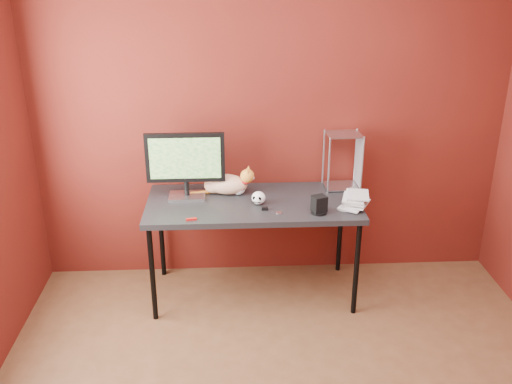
{
  "coord_description": "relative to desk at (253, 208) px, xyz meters",
  "views": [
    {
      "loc": [
        -0.32,
        -2.31,
        2.36
      ],
      "look_at": [
        -0.14,
        1.15,
        0.91
      ],
      "focal_mm": 40.0,
      "sensor_mm": 36.0,
      "label": 1
    }
  ],
  "objects": [
    {
      "name": "room",
      "position": [
        0.15,
        -1.37,
        0.75
      ],
      "size": [
        3.52,
        3.52,
        2.61
      ],
      "color": "#53321C",
      "rests_on": "ground"
    },
    {
      "name": "desk",
      "position": [
        0.0,
        0.0,
        0.0
      ],
      "size": [
        1.5,
        0.7,
        0.75
      ],
      "color": "black",
      "rests_on": "ground"
    },
    {
      "name": "monitor",
      "position": [
        -0.47,
        0.1,
        0.32
      ],
      "size": [
        0.55,
        0.18,
        0.48
      ],
      "rotation": [
        0.0,
        0.0,
        0.0
      ],
      "color": "#A8A7AC",
      "rests_on": "desk"
    },
    {
      "name": "cat",
      "position": [
        -0.19,
        0.15,
        0.13
      ],
      "size": [
        0.47,
        0.23,
        0.22
      ],
      "rotation": [
        0.0,
        0.0,
        -0.22
      ],
      "color": "#C66729",
      "rests_on": "desk"
    },
    {
      "name": "skull_mug",
      "position": [
        0.04,
        -0.05,
        0.1
      ],
      "size": [
        0.1,
        0.1,
        0.09
      ],
      "rotation": [
        0.0,
        0.0,
        -0.34
      ],
      "color": "white",
      "rests_on": "desk"
    },
    {
      "name": "speaker",
      "position": [
        0.43,
        -0.22,
        0.11
      ],
      "size": [
        0.11,
        0.11,
        0.13
      ],
      "rotation": [
        0.0,
        0.0,
        0.37
      ],
      "color": "black",
      "rests_on": "desk"
    },
    {
      "name": "book_stack",
      "position": [
        0.63,
        -0.09,
        0.56
      ],
      "size": [
        0.24,
        0.25,
        1.01
      ],
      "rotation": [
        0.0,
        0.0,
        -0.4
      ],
      "color": "beige",
      "rests_on": "desk"
    },
    {
      "name": "wire_rack",
      "position": [
        0.67,
        0.23,
        0.26
      ],
      "size": [
        0.26,
        0.21,
        0.42
      ],
      "rotation": [
        0.0,
        0.0,
        0.04
      ],
      "color": "#A8A7AC",
      "rests_on": "desk"
    },
    {
      "name": "pocket_knife",
      "position": [
        -0.42,
        -0.29,
        0.06
      ],
      "size": [
        0.07,
        0.03,
        0.01
      ],
      "primitive_type": "cube",
      "rotation": [
        0.0,
        0.0,
        0.2
      ],
      "color": "#A9100D",
      "rests_on": "desk"
    },
    {
      "name": "black_gadget",
      "position": [
        0.07,
        -0.15,
        0.06
      ],
      "size": [
        0.04,
        0.03,
        0.02
      ],
      "primitive_type": "cube",
      "rotation": [
        0.0,
        0.0,
        0.0
      ],
      "color": "black",
      "rests_on": "desk"
    },
    {
      "name": "washer",
      "position": [
        0.16,
        -0.21,
        0.05
      ],
      "size": [
        0.04,
        0.04,
        0.0
      ],
      "primitive_type": "cylinder",
      "color": "#A8A7AC",
      "rests_on": "desk"
    }
  ]
}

